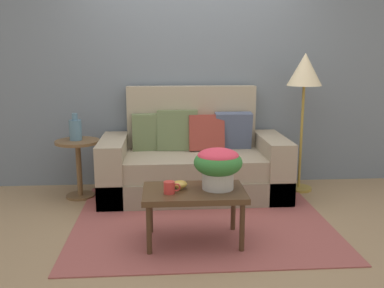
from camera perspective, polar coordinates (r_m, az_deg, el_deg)
ground_plane at (r=3.96m, az=1.23°, el=-10.11°), size 14.00×14.00×0.00m
wall_back at (r=4.90m, az=-0.05°, el=9.84°), size 6.40×0.12×2.61m
area_rug at (r=3.97m, az=1.20°, el=-9.92°), size 2.25×1.96×0.01m
couch at (r=4.57m, az=0.17°, el=-2.52°), size 1.93×0.89×1.13m
coffee_table at (r=3.40m, az=0.26°, el=-6.91°), size 0.80×0.51×0.44m
side_table at (r=4.60m, az=-14.84°, el=-1.84°), size 0.46×0.46×0.61m
floor_lamp at (r=4.73m, az=14.71°, el=8.62°), size 0.37×0.37×1.49m
potted_plant at (r=3.37m, az=3.47°, el=-2.65°), size 0.38×0.38×0.32m
coffee_mug at (r=3.29m, az=-2.98°, el=-5.79°), size 0.13×0.09×0.09m
snack_bowl at (r=3.41m, az=-1.65°, el=-5.37°), size 0.12×0.12×0.06m
table_vase at (r=4.56m, az=-15.22°, el=1.90°), size 0.13×0.13×0.28m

